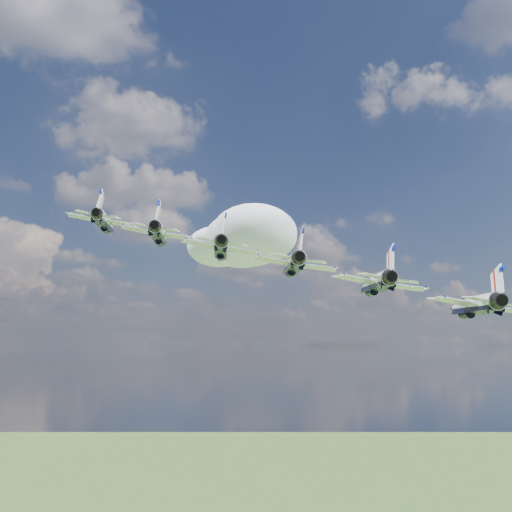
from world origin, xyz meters
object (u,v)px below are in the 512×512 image
object	(u,v)px
jet_2	(222,248)
jet_4	(376,283)
jet_1	(159,234)
jet_5	(473,305)
jet_3	(293,264)
jet_0	(105,222)

from	to	relation	value
jet_2	jet_4	xyz separation A→B (m)	(13.73, -16.80, -5.81)
jet_1	jet_5	xyz separation A→B (m)	(27.47, -33.60, -11.62)
jet_2	jet_3	distance (m)	11.23
jet_2	jet_5	world-z (taller)	jet_2
jet_3	jet_5	xyz separation A→B (m)	(13.73, -16.80, -5.81)
jet_1	jet_3	world-z (taller)	jet_1
jet_1	jet_2	size ratio (longest dim) A/B	1.00
jet_0	jet_1	xyz separation A→B (m)	(6.87, -8.40, -2.90)
jet_1	jet_5	size ratio (longest dim) A/B	1.00
jet_1	jet_4	size ratio (longest dim) A/B	1.00
jet_1	jet_3	xyz separation A→B (m)	(13.73, -16.80, -5.81)
jet_4	jet_3	bearing A→B (deg)	145.81
jet_2	jet_5	distance (m)	33.69
jet_0	jet_2	xyz separation A→B (m)	(13.73, -16.80, -5.81)
jet_0	jet_3	world-z (taller)	jet_0
jet_2	jet_3	world-z (taller)	jet_2
jet_0	jet_5	bearing A→B (deg)	-34.19
jet_2	jet_5	bearing A→B (deg)	-34.19
jet_1	jet_0	bearing A→B (deg)	145.81
jet_1	jet_4	distance (m)	33.69
jet_4	jet_5	size ratio (longest dim) A/B	1.00
jet_0	jet_2	world-z (taller)	jet_0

